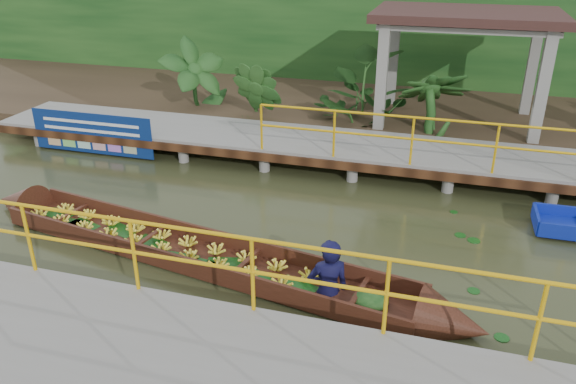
# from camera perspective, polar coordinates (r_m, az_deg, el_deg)

# --- Properties ---
(ground) EXTENTS (80.00, 80.00, 0.00)m
(ground) POSITION_cam_1_polar(r_m,az_deg,el_deg) (10.10, -1.89, -4.10)
(ground) COLOR #2D3018
(ground) RESTS_ON ground
(land_strip) EXTENTS (30.00, 8.00, 0.45)m
(land_strip) POSITION_cam_1_polar(r_m,az_deg,el_deg) (16.79, 6.16, 8.56)
(land_strip) COLOR #332619
(land_strip) RESTS_ON ground
(far_dock) EXTENTS (16.00, 2.06, 1.66)m
(far_dock) POSITION_cam_1_polar(r_m,az_deg,el_deg) (12.91, 2.90, 4.84)
(far_dock) COLOR gray
(far_dock) RESTS_ON ground
(pavilion) EXTENTS (4.40, 3.00, 3.00)m
(pavilion) POSITION_cam_1_polar(r_m,az_deg,el_deg) (14.83, 17.62, 15.71)
(pavilion) COLOR gray
(pavilion) RESTS_ON ground
(foliage_backdrop) EXTENTS (30.00, 0.80, 4.00)m
(foliage_backdrop) POSITION_cam_1_polar(r_m,az_deg,el_deg) (18.82, 7.89, 15.78)
(foliage_backdrop) COLOR #133B14
(foliage_backdrop) RESTS_ON ground
(vendor_boat) EXTENTS (9.26, 2.49, 2.14)m
(vendor_boat) POSITION_cam_1_polar(r_m,az_deg,el_deg) (9.09, -7.53, -6.01)
(vendor_boat) COLOR #33190E
(vendor_boat) RESTS_ON ground
(blue_banner) EXTENTS (3.18, 0.04, 0.99)m
(blue_banner) POSITION_cam_1_polar(r_m,az_deg,el_deg) (14.20, -19.30, 5.66)
(blue_banner) COLOR navy
(blue_banner) RESTS_ON ground
(tropical_plants) EXTENTS (14.38, 1.38, 1.72)m
(tropical_plants) POSITION_cam_1_polar(r_m,az_deg,el_deg) (14.16, 13.76, 9.49)
(tropical_plants) COLOR #133B14
(tropical_plants) RESTS_ON ground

